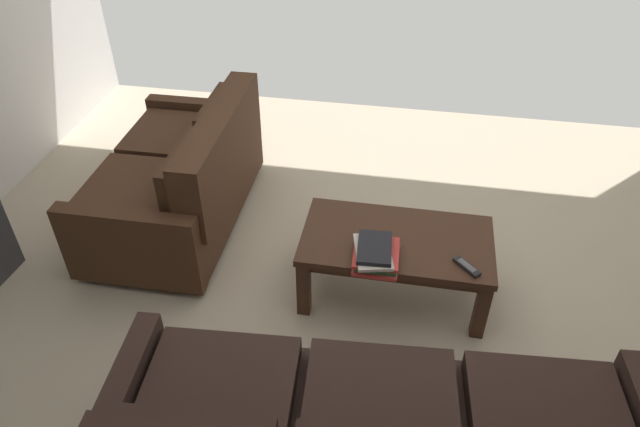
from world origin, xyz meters
name	(u,v)px	position (x,y,z in m)	size (l,w,h in m)	color
ground_plane	(355,313)	(0.00, 0.00, 0.00)	(5.34, 5.01, 0.01)	#B7A88E
loveseat_near	(182,178)	(1.21, -0.64, 0.35)	(0.86, 1.43, 0.82)	black
coffee_table	(396,247)	(-0.19, -0.20, 0.35)	(1.04, 0.57, 0.41)	#3D2316
book_stack	(376,254)	(-0.09, 0.00, 0.46)	(0.25, 0.31, 0.11)	#C63833
tv_remote	(467,267)	(-0.56, -0.03, 0.42)	(0.14, 0.15, 0.02)	black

